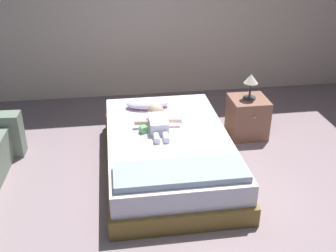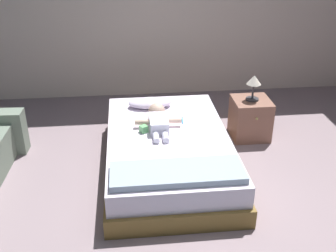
{
  "view_description": "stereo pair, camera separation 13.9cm",
  "coord_description": "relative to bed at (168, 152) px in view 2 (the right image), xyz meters",
  "views": [
    {
      "loc": [
        -0.64,
        -2.79,
        2.38
      ],
      "look_at": [
        -0.11,
        0.86,
        0.5
      ],
      "focal_mm": 43.61,
      "sensor_mm": 36.0,
      "label": 1
    },
    {
      "loc": [
        -0.51,
        -2.8,
        2.38
      ],
      "look_at": [
        -0.11,
        0.86,
        0.5
      ],
      "focal_mm": 43.61,
      "sensor_mm": 36.0,
      "label": 2
    }
  ],
  "objects": [
    {
      "name": "toy_block",
      "position": [
        -0.24,
        0.08,
        0.24
      ],
      "size": [
        0.1,
        0.1,
        0.07
      ],
      "color": "#68B76F",
      "rests_on": "bed"
    },
    {
      "name": "pillow",
      "position": [
        -0.14,
        0.71,
        0.26
      ],
      "size": [
        0.5,
        0.26,
        0.1
      ],
      "color": "silver",
      "rests_on": "bed"
    },
    {
      "name": "bed",
      "position": [
        0.0,
        0.0,
        0.0
      ],
      "size": [
        1.29,
        2.1,
        0.4
      ],
      "color": "brown",
      "rests_on": "ground_plane"
    },
    {
      "name": "nightstand",
      "position": [
        1.06,
        0.6,
        0.04
      ],
      "size": [
        0.43,
        0.46,
        0.48
      ],
      "color": "#8A5D4C",
      "rests_on": "ground_plane"
    },
    {
      "name": "blanket",
      "position": [
        0.0,
        -0.75,
        0.23
      ],
      "size": [
        1.16,
        0.4,
        0.06
      ],
      "color": "#96A7B9",
      "rests_on": "bed"
    },
    {
      "name": "baby",
      "position": [
        -0.08,
        0.21,
        0.28
      ],
      "size": [
        0.5,
        0.66,
        0.19
      ],
      "color": "white",
      "rests_on": "bed"
    },
    {
      "name": "ground_plane",
      "position": [
        0.11,
        -0.86,
        -0.2
      ],
      "size": [
        8.0,
        8.0,
        0.0
      ],
      "primitive_type": "plane",
      "color": "gray"
    },
    {
      "name": "lamp",
      "position": [
        1.06,
        0.6,
        0.5
      ],
      "size": [
        0.17,
        0.17,
        0.3
      ],
      "color": "#333338",
      "rests_on": "nightstand"
    },
    {
      "name": "toothbrush",
      "position": [
        0.19,
        0.31,
        0.21
      ],
      "size": [
        0.03,
        0.15,
        0.02
      ],
      "color": "#3397EC",
      "rests_on": "bed"
    }
  ]
}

